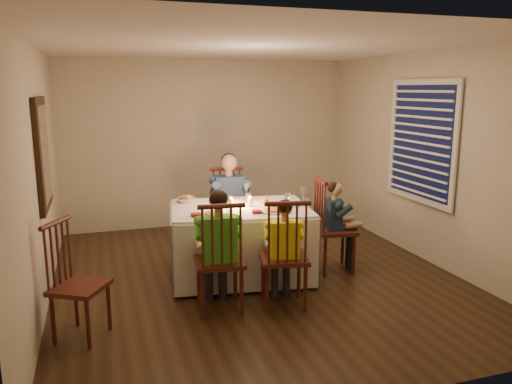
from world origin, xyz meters
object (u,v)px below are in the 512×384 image
object	(u,v)px
serving_bowl	(186,200)
chair_extra	(84,336)
dining_table	(240,227)
child_teal	(333,270)
chair_adult	(230,252)
chair_end	(333,270)
child_yellow	(283,305)
chair_near_left	(220,310)
child_green	(220,310)
chair_near_right	(283,305)
adult	(230,252)

from	to	relation	value
serving_bowl	chair_extra	bearing A→B (deg)	-129.96
dining_table	child_teal	xyz separation A→B (m)	(1.13, -0.15, -0.59)
chair_adult	serving_bowl	xyz separation A→B (m)	(-0.65, -0.42, 0.86)
chair_end	chair_extra	xyz separation A→B (m)	(-2.87, -0.83, 0.00)
dining_table	child_yellow	size ratio (longest dim) A/B	1.57
chair_end	chair_adult	bearing A→B (deg)	52.30
chair_near_left	child_green	distance (m)	0.00
chair_adult	child_yellow	xyz separation A→B (m)	(0.09, -1.78, 0.00)
chair_near_right	child_green	size ratio (longest dim) A/B	0.93
chair_near_left	child_teal	distance (m)	1.72
chair_near_left	adult	distance (m)	1.77
adult	dining_table	bearing A→B (deg)	-92.49
chair_near_right	chair_end	size ratio (longest dim) A/B	1.00
chair_near_left	chair_extra	size ratio (longest dim) A/B	1.07
chair_adult	chair_extra	world-z (taller)	chair_adult
chair_adult	adult	distance (m)	0.00
dining_table	chair_adult	world-z (taller)	dining_table
child_green	serving_bowl	world-z (taller)	serving_bowl
dining_table	chair_near_left	bearing A→B (deg)	-110.78
chair_adult	chair_near_left	distance (m)	1.77
chair_end	chair_extra	bearing A→B (deg)	113.16
chair_near_right	adult	size ratio (longest dim) A/B	0.85
chair_extra	child_yellow	distance (m)	1.93
chair_adult	adult	bearing A→B (deg)	0.00
dining_table	chair_adult	size ratio (longest dim) A/B	1.53
chair_end	chair_extra	world-z (taller)	chair_end
chair_adult	chair_end	bearing A→B (deg)	-40.57
chair_adult	chair_extra	bearing A→B (deg)	-130.70
child_teal	dining_table	bearing A→B (deg)	89.30
dining_table	chair_extra	bearing A→B (deg)	-142.42
chair_extra	adult	world-z (taller)	adult
dining_table	serving_bowl	xyz separation A→B (m)	(-0.55, 0.44, 0.26)
dining_table	child_teal	bearing A→B (deg)	0.38
chair_extra	chair_adult	bearing A→B (deg)	-14.51
dining_table	child_yellow	xyz separation A→B (m)	(0.19, -0.91, -0.59)
adult	child_teal	bearing A→B (deg)	-40.57
child_teal	chair_end	bearing A→B (deg)	0.00
child_yellow	serving_bowl	world-z (taller)	serving_bowl
chair_near_right	child_teal	bearing A→B (deg)	-128.79
chair_end	child_teal	world-z (taller)	chair_end
dining_table	child_green	distance (m)	1.11
chair_near_left	child_yellow	world-z (taller)	chair_near_left
dining_table	chair_near_right	distance (m)	1.10
chair_extra	chair_end	bearing A→B (deg)	-43.52
chair_extra	serving_bowl	xyz separation A→B (m)	(1.19, 1.42, 0.86)
chair_near_right	child_yellow	size ratio (longest dim) A/B	1.02
chair_adult	child_green	size ratio (longest dim) A/B	0.93
chair_near_right	adult	distance (m)	1.78
chair_end	adult	xyz separation A→B (m)	(-1.03, 1.02, 0.00)
chair_end	dining_table	bearing A→B (deg)	89.30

